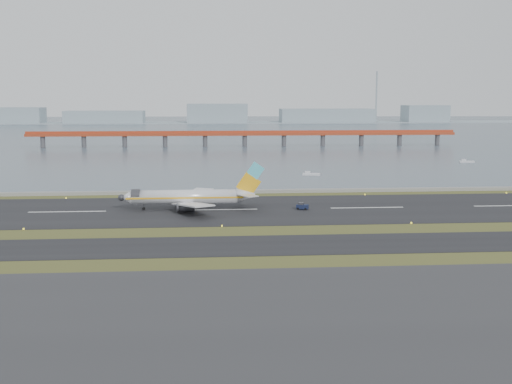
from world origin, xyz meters
TOP-DOWN VIEW (x-y plane):
  - ground at (0.00, 0.00)m, footprint 1000.00×1000.00m
  - apron_strip at (0.00, -55.00)m, footprint 1000.00×50.00m
  - taxiway_strip at (0.00, -12.00)m, footprint 1000.00×18.00m
  - runway_strip at (0.00, 30.00)m, footprint 1000.00×45.00m
  - seawall at (0.00, 60.00)m, footprint 1000.00×2.50m
  - bay_water at (0.00, 460.00)m, footprint 1400.00×800.00m
  - red_pier at (20.00, 250.00)m, footprint 260.00×5.00m
  - far_shoreline at (13.62, 620.00)m, footprint 1400.00×80.00m
  - airliner at (-7.71, 31.13)m, footprint 38.52×32.89m
  - pushback_tug at (21.97, 28.56)m, footprint 3.47×2.74m
  - workboat_near at (36.62, 103.86)m, footprint 6.92×3.47m
  - workboat_far at (115.85, 146.14)m, footprint 6.87×3.69m

SIDE VIEW (x-z plane):
  - ground at x=0.00m, z-range 0.00..0.00m
  - bay_water at x=0.00m, z-range -0.65..0.65m
  - apron_strip at x=0.00m, z-range 0.00..0.10m
  - taxiway_strip at x=0.00m, z-range 0.00..0.10m
  - runway_strip at x=0.00m, z-range 0.00..0.10m
  - seawall at x=0.00m, z-range 0.00..1.00m
  - workboat_far at x=115.85m, z-range -0.29..1.30m
  - workboat_near at x=36.62m, z-range -0.30..1.31m
  - pushback_tug at x=21.97m, z-range -0.03..1.93m
  - airliner at x=-7.71m, z-range -2.94..9.86m
  - far_shoreline at x=13.62m, z-range -24.18..36.32m
  - red_pier at x=20.00m, z-range 2.18..12.38m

